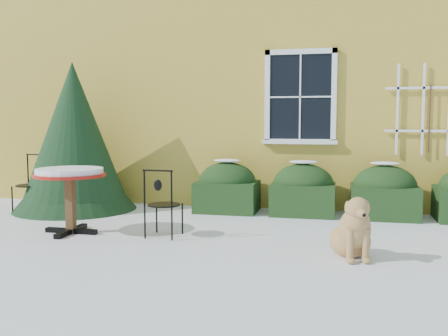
% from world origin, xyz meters
% --- Properties ---
extents(ground, '(80.00, 80.00, 0.00)m').
position_xyz_m(ground, '(0.00, 0.00, 0.00)').
color(ground, white).
rests_on(ground, ground).
extents(house, '(12.40, 8.40, 6.40)m').
position_xyz_m(house, '(0.00, 7.00, 3.22)').
color(house, gold).
rests_on(house, ground).
extents(hedge_row, '(4.95, 0.80, 0.91)m').
position_xyz_m(hedge_row, '(1.65, 2.55, 0.40)').
color(hedge_row, black).
rests_on(hedge_row, ground).
extents(evergreen_shrub, '(2.14, 2.14, 2.59)m').
position_xyz_m(evergreen_shrub, '(-2.97, 2.15, 1.04)').
color(evergreen_shrub, black).
rests_on(evergreen_shrub, ground).
extents(bistro_table, '(0.98, 0.98, 0.91)m').
position_xyz_m(bistro_table, '(-2.04, 0.39, 0.76)').
color(bistro_table, black).
rests_on(bistro_table, ground).
extents(patio_chair_near, '(0.44, 0.44, 0.92)m').
position_xyz_m(patio_chair_near, '(-0.72, 0.46, 0.46)').
color(patio_chair_near, black).
rests_on(patio_chair_near, ground).
extents(patio_chair_far, '(0.48, 0.48, 0.99)m').
position_xyz_m(patio_chair_far, '(-3.57, 1.76, 0.50)').
color(patio_chair_far, black).
rests_on(patio_chair_far, ground).
extents(dog, '(0.59, 0.84, 0.74)m').
position_xyz_m(dog, '(1.74, -0.06, 0.30)').
color(dog, tan).
rests_on(dog, ground).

